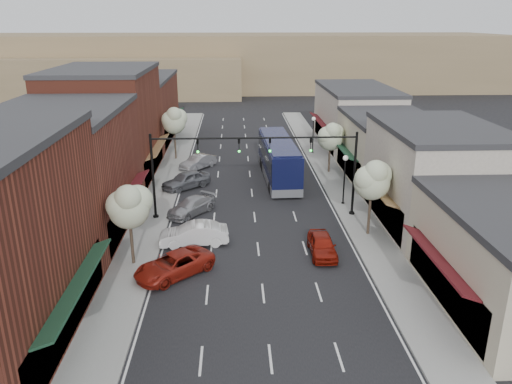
{
  "coord_description": "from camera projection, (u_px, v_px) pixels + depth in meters",
  "views": [
    {
      "loc": [
        -1.57,
        -29.76,
        15.31
      ],
      "look_at": [
        0.11,
        7.9,
        2.2
      ],
      "focal_mm": 35.0,
      "sensor_mm": 36.0,
      "label": 1
    }
  ],
  "objects": [
    {
      "name": "bldg_right_far",
      "position": [
        355.0,
        117.0,
        62.74
      ],
      "size": [
        9.14,
        16.1,
        7.4
      ],
      "color": "beige",
      "rests_on": "ground"
    },
    {
      "name": "parked_car_d",
      "position": [
        186.0,
        180.0,
        47.38
      ],
      "size": [
        4.95,
        4.66,
        1.66
      ],
      "primitive_type": "imported",
      "rotation": [
        0.0,
        0.0,
        -0.86
      ],
      "color": "slate",
      "rests_on": "ground"
    },
    {
      "name": "red_hatchback",
      "position": [
        322.0,
        245.0,
        34.02
      ],
      "size": [
        1.74,
        4.25,
        1.44
      ],
      "primitive_type": "imported",
      "rotation": [
        0.0,
        0.0,
        -0.01
      ],
      "color": "maroon",
      "rests_on": "ground"
    },
    {
      "name": "bldg_right_midfar",
      "position": [
        387.0,
        148.0,
        49.7
      ],
      "size": [
        9.14,
        12.1,
        6.4
      ],
      "color": "#BDB296",
      "rests_on": "ground"
    },
    {
      "name": "lamp_post_near",
      "position": [
        345.0,
        172.0,
        42.42
      ],
      "size": [
        0.44,
        0.44,
        4.44
      ],
      "color": "black",
      "rests_on": "ground"
    },
    {
      "name": "bldg_left_midnear",
      "position": [
        63.0,
        172.0,
        36.7
      ],
      "size": [
        10.14,
        14.1,
        9.4
      ],
      "color": "brown",
      "rests_on": "ground"
    },
    {
      "name": "bldg_left_far",
      "position": [
        137.0,
        109.0,
        65.18
      ],
      "size": [
        10.14,
        18.1,
        8.4
      ],
      "color": "brown",
      "rests_on": "ground"
    },
    {
      "name": "parked_car_c",
      "position": [
        191.0,
        206.0,
        41.14
      ],
      "size": [
        4.38,
        4.88,
        1.36
      ],
      "primitive_type": "imported",
      "rotation": [
        0.0,
        0.0,
        -0.66
      ],
      "color": "#939498",
      "rests_on": "ground"
    },
    {
      "name": "hill_far",
      "position": [
        240.0,
        61.0,
        116.12
      ],
      "size": [
        120.0,
        30.0,
        12.0
      ],
      "primitive_type": "cube",
      "color": "#7A6647",
      "rests_on": "ground"
    },
    {
      "name": "sidewalk_right",
      "position": [
        332.0,
        176.0,
        50.96
      ],
      "size": [
        2.8,
        73.0,
        0.15
      ],
      "primitive_type": "cube",
      "color": "gray",
      "rests_on": "ground"
    },
    {
      "name": "tree_left_near",
      "position": [
        129.0,
        205.0,
        31.38
      ],
      "size": [
        2.85,
        2.65,
        5.69
      ],
      "color": "#47382B",
      "rests_on": "ground"
    },
    {
      "name": "curb_right",
      "position": [
        319.0,
        177.0,
        50.9
      ],
      "size": [
        0.25,
        73.0,
        0.17
      ],
      "primitive_type": "cube",
      "color": "gray",
      "rests_on": "ground"
    },
    {
      "name": "tree_right_far",
      "position": [
        331.0,
        136.0,
        51.03
      ],
      "size": [
        2.85,
        2.65,
        5.43
      ],
      "color": "#47382B",
      "rests_on": "ground"
    },
    {
      "name": "parked_car_e",
      "position": [
        198.0,
        162.0,
        53.66
      ],
      "size": [
        4.04,
        4.52,
        1.49
      ],
      "primitive_type": "imported",
      "rotation": [
        0.0,
        0.0,
        -0.67
      ],
      "color": "#9E9FA3",
      "rests_on": "ground"
    },
    {
      "name": "bldg_left_midfar",
      "position": [
        107.0,
        124.0,
        49.67
      ],
      "size": [
        10.14,
        14.1,
        10.9
      ],
      "color": "maroon",
      "rests_on": "ground"
    },
    {
      "name": "lamp_post_far",
      "position": [
        313.0,
        129.0,
        58.94
      ],
      "size": [
        0.44,
        0.44,
        4.44
      ],
      "color": "black",
      "rests_on": "ground"
    },
    {
      "name": "curb_left",
      "position": [
        181.0,
        178.0,
        50.31
      ],
      "size": [
        0.25,
        73.0,
        0.17
      ],
      "primitive_type": "cube",
      "color": "gray",
      "rests_on": "ground"
    },
    {
      "name": "signal_mast_right",
      "position": [
        325.0,
        162.0,
        39.44
      ],
      "size": [
        8.22,
        0.46,
        7.0
      ],
      "color": "black",
      "rests_on": "ground"
    },
    {
      "name": "tree_left_far",
      "position": [
        174.0,
        120.0,
        55.79
      ],
      "size": [
        2.85,
        2.65,
        6.13
      ],
      "color": "#47382B",
      "rests_on": "ground"
    },
    {
      "name": "ground",
      "position": [
        260.0,
        262.0,
        33.17
      ],
      "size": [
        160.0,
        160.0,
        0.0
      ],
      "primitive_type": "plane",
      "color": "black",
      "rests_on": "ground"
    },
    {
      "name": "bldg_right_midnear",
      "position": [
        435.0,
        176.0,
        38.13
      ],
      "size": [
        9.14,
        12.1,
        7.9
      ],
      "color": "beige",
      "rests_on": "ground"
    },
    {
      "name": "sidewalk_left",
      "position": [
        167.0,
        179.0,
        50.25
      ],
      "size": [
        2.8,
        73.0,
        0.15
      ],
      "primitive_type": "cube",
      "color": "gray",
      "rests_on": "ground"
    },
    {
      "name": "hill_near",
      "position": [
        121.0,
        76.0,
        104.4
      ],
      "size": [
        50.0,
        20.0,
        8.0
      ],
      "primitive_type": "cube",
      "color": "#7A6647",
      "rests_on": "ground"
    },
    {
      "name": "parked_car_a",
      "position": [
        174.0,
        265.0,
        31.26
      ],
      "size": [
        5.48,
        5.26,
        1.45
      ],
      "primitive_type": "imported",
      "rotation": [
        0.0,
        0.0,
        -0.84
      ],
      "color": "maroon",
      "rests_on": "ground"
    },
    {
      "name": "tree_right_near",
      "position": [
        373.0,
        179.0,
        35.78
      ],
      "size": [
        2.85,
        2.65,
        5.95
      ],
      "color": "#47382B",
      "rests_on": "ground"
    },
    {
      "name": "parked_car_b",
      "position": [
        194.0,
        234.0,
        35.52
      ],
      "size": [
        5.03,
        2.16,
        1.61
      ],
      "primitive_type": "imported",
      "rotation": [
        0.0,
        0.0,
        -1.48
      ],
      "color": "silver",
      "rests_on": "ground"
    },
    {
      "name": "signal_mast_left",
      "position": [
        183.0,
        163.0,
        38.96
      ],
      "size": [
        8.22,
        0.46,
        7.0
      ],
      "color": "black",
      "rests_on": "ground"
    },
    {
      "name": "coach_bus",
      "position": [
        278.0,
        159.0,
        49.96
      ],
      "size": [
        3.37,
        13.15,
        3.99
      ],
      "rotation": [
        0.0,
        0.0,
        0.04
      ],
      "color": "#0D1135",
      "rests_on": "ground"
    }
  ]
}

